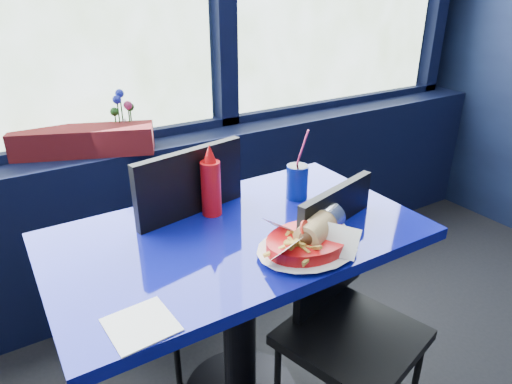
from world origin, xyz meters
name	(u,v)px	position (x,y,z in m)	size (l,w,h in m)	color
window_sill	(93,234)	(0.00, 2.87, 0.40)	(5.00, 0.26, 0.80)	black
near_table	(238,277)	(0.30, 2.00, 0.57)	(1.20, 0.70, 0.75)	black
chair_near_front	(343,303)	(0.57, 1.76, 0.51)	(0.49, 0.49, 0.88)	black
chair_near_back	(188,241)	(0.25, 2.32, 0.57)	(0.52, 0.52, 0.98)	black
planter_box	(84,141)	(0.03, 2.87, 0.86)	(0.59, 0.15, 0.12)	maroon
flower_vase	(125,130)	(0.21, 2.86, 0.88)	(0.14, 0.15, 0.26)	silver
food_basket	(309,240)	(0.42, 1.78, 0.79)	(0.29, 0.27, 0.11)	red
ketchup_bottle	(211,184)	(0.29, 2.15, 0.86)	(0.07, 0.07, 0.26)	red
soda_cup	(297,181)	(0.61, 2.10, 0.82)	(0.08, 0.08, 0.27)	navy
napkin	(141,325)	(-0.12, 1.73, 0.75)	(0.15, 0.15, 0.00)	white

